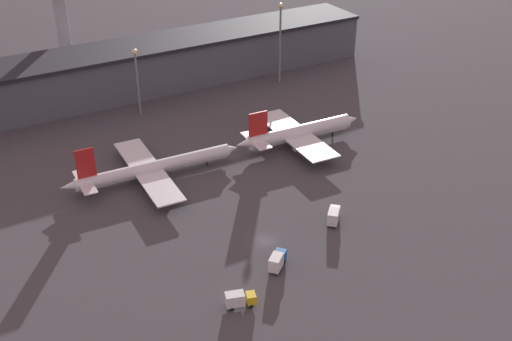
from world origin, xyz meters
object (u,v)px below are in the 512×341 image
(airplane_1, at_px, (299,133))
(service_vehicle_2, at_px, (239,299))
(service_vehicle_0, at_px, (334,215))
(service_vehicle_1, at_px, (277,261))
(airplane_0, at_px, (153,168))
(control_tower, at_px, (60,12))

(airplane_1, height_order, service_vehicle_2, airplane_1)
(service_vehicle_0, bearing_deg, service_vehicle_1, 154.53)
(service_vehicle_2, bearing_deg, airplane_0, 102.55)
(service_vehicle_0, bearing_deg, service_vehicle_2, 156.77)
(service_vehicle_2, xyz_separation_m, control_tower, (6.57, 140.16, 20.91))
(service_vehicle_0, distance_m, service_vehicle_1, 21.87)
(service_vehicle_1, bearing_deg, airplane_1, 11.59)
(airplane_0, xyz_separation_m, service_vehicle_2, (-4.39, -54.84, -1.20))
(airplane_0, distance_m, control_tower, 87.60)
(airplane_1, xyz_separation_m, service_vehicle_1, (-35.49, -45.65, -1.57))
(airplane_0, relative_size, service_vehicle_2, 7.63)
(service_vehicle_0, height_order, service_vehicle_2, service_vehicle_0)
(airplane_0, relative_size, airplane_1, 1.20)
(airplane_0, bearing_deg, control_tower, 91.56)
(airplane_0, xyz_separation_m, service_vehicle_0, (28.72, -40.60, -1.02))
(service_vehicle_0, distance_m, control_tower, 130.35)
(service_vehicle_0, height_order, control_tower, control_tower)
(service_vehicle_1, distance_m, control_tower, 135.51)
(airplane_0, height_order, service_vehicle_1, airplane_0)
(service_vehicle_1, bearing_deg, service_vehicle_0, -19.52)
(airplane_1, distance_m, control_tower, 99.32)
(airplane_0, relative_size, control_tower, 1.25)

